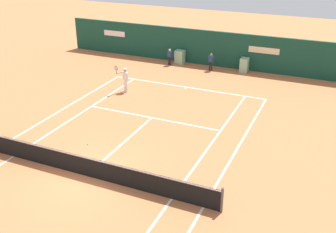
# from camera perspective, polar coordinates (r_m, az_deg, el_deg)

# --- Properties ---
(ground_plane) EXTENTS (80.00, 80.00, 0.01)m
(ground_plane) POSITION_cam_1_polar(r_m,az_deg,el_deg) (17.98, -10.58, -7.36)
(ground_plane) COLOR #C67042
(tennis_net) EXTENTS (12.10, 0.10, 1.07)m
(tennis_net) POSITION_cam_1_polar(r_m,az_deg,el_deg) (17.32, -11.77, -6.84)
(tennis_net) COLOR #4C4C51
(tennis_net) RESTS_ON ground_plane
(sponsor_back_wall) EXTENTS (25.00, 1.02, 2.69)m
(sponsor_back_wall) POSITION_cam_1_polar(r_m,az_deg,el_deg) (31.20, 6.29, 9.54)
(sponsor_back_wall) COLOR #144233
(sponsor_back_wall) RESTS_ON ground_plane
(player_on_baseline) EXTENTS (0.79, 0.64, 1.80)m
(player_on_baseline) POSITION_cam_1_polar(r_m,az_deg,el_deg) (25.90, -6.16, 5.52)
(player_on_baseline) COLOR white
(player_on_baseline) RESTS_ON ground_plane
(ball_kid_left_post) EXTENTS (0.43, 0.18, 1.30)m
(ball_kid_left_post) POSITION_cam_1_polar(r_m,az_deg,el_deg) (31.22, 0.26, 8.65)
(ball_kid_left_post) COLOR black
(ball_kid_left_post) RESTS_ON ground_plane
(ball_kid_centre_post) EXTENTS (0.44, 0.18, 1.32)m
(ball_kid_centre_post) POSITION_cam_1_polar(r_m,az_deg,el_deg) (30.09, 6.14, 7.91)
(ball_kid_centre_post) COLOR black
(ball_kid_centre_post) RESTS_ON ground_plane
(tennis_ball_by_sideline) EXTENTS (0.07, 0.07, 0.07)m
(tennis_ball_by_sideline) POSITION_cam_1_polar(r_m,az_deg,el_deg) (19.98, -11.38, -3.83)
(tennis_ball_by_sideline) COLOR #CCE033
(tennis_ball_by_sideline) RESTS_ON ground_plane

